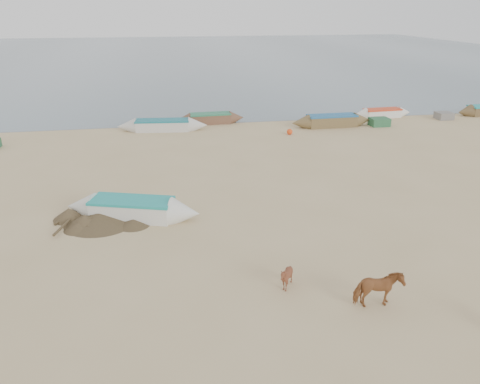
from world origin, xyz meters
The scene contains 8 objects.
ground centered at (0.00, 0.00, 0.00)m, with size 140.00×140.00×0.00m, color tan.
sea centered at (0.00, 82.00, 0.01)m, with size 160.00×160.00×0.00m, color slate.
cow_adult centered at (3.04, -4.32, 0.65)m, with size 0.70×1.54×1.30m, color #975C31.
calf_front centered at (0.40, -2.78, 0.46)m, with size 0.75×0.84×0.93m, color brown.
near_canoe centered at (-5.04, 4.17, 0.46)m, with size 6.37×1.40×0.92m, color silver, non-canonical shape.
debris_pile centered at (-6.48, 3.98, 0.24)m, with size 3.27×3.27×0.47m, color brown.
waterline_canoes centered at (0.89, 20.38, 0.44)m, with size 56.07×4.93×0.97m.
beach_clutter centered at (3.88, 19.48, 0.30)m, with size 43.28×5.80×0.64m.
Camera 1 is at (-3.66, -16.18, 9.19)m, focal length 35.00 mm.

